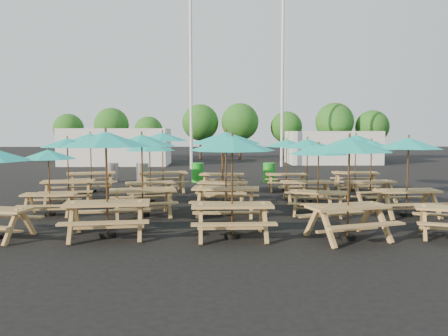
{
  "coord_description": "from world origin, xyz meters",
  "views": [
    {
      "loc": [
        -0.33,
        -15.85,
        2.54
      ],
      "look_at": [
        0.0,
        1.5,
        1.1
      ],
      "focal_mm": 35.0,
      "sensor_mm": 36.0,
      "label": 1
    }
  ],
  "objects_px": {
    "picnic_unit_1": "(48,159)",
    "picnic_unit_9": "(226,143)",
    "picnic_unit_10": "(223,149)",
    "picnic_unit_4": "(106,146)",
    "picnic_unit_7": "(163,141)",
    "picnic_unit_17": "(408,148)",
    "waste_bin_2": "(198,173)",
    "waste_bin_3": "(269,173)",
    "picnic_unit_8": "(232,150)",
    "picnic_unit_13": "(319,154)",
    "picnic_unit_2": "(67,147)",
    "picnic_unit_18": "(371,149)",
    "picnic_unit_14": "(307,148)",
    "picnic_unit_15": "(287,146)",
    "picnic_unit_3": "(90,142)",
    "waste_bin_1": "(143,173)",
    "picnic_unit_11": "(222,144)",
    "picnic_unit_5": "(142,146)",
    "picnic_unit_12": "(349,151)",
    "picnic_unit_19": "(356,142)",
    "picnic_unit_6": "(150,150)"
  },
  "relations": [
    {
      "from": "picnic_unit_11",
      "to": "picnic_unit_17",
      "type": "height_order",
      "value": "picnic_unit_17"
    },
    {
      "from": "picnic_unit_6",
      "to": "picnic_unit_12",
      "type": "height_order",
      "value": "picnic_unit_12"
    },
    {
      "from": "picnic_unit_2",
      "to": "picnic_unit_6",
      "type": "bearing_deg",
      "value": -11.93
    },
    {
      "from": "picnic_unit_7",
      "to": "picnic_unit_12",
      "type": "bearing_deg",
      "value": -70.12
    },
    {
      "from": "picnic_unit_8",
      "to": "picnic_unit_13",
      "type": "relative_size",
      "value": 1.12
    },
    {
      "from": "picnic_unit_12",
      "to": "picnic_unit_13",
      "type": "relative_size",
      "value": 1.15
    },
    {
      "from": "picnic_unit_13",
      "to": "picnic_unit_15",
      "type": "height_order",
      "value": "picnic_unit_15"
    },
    {
      "from": "picnic_unit_7",
      "to": "picnic_unit_11",
      "type": "distance_m",
      "value": 2.5
    },
    {
      "from": "picnic_unit_4",
      "to": "waste_bin_3",
      "type": "distance_m",
      "value": 12.74
    },
    {
      "from": "picnic_unit_11",
      "to": "picnic_unit_19",
      "type": "xyz_separation_m",
      "value": [
        5.73,
        0.33,
        0.07
      ]
    },
    {
      "from": "picnic_unit_11",
      "to": "picnic_unit_5",
      "type": "bearing_deg",
      "value": -107.28
    },
    {
      "from": "picnic_unit_15",
      "to": "picnic_unit_17",
      "type": "bearing_deg",
      "value": -61.29
    },
    {
      "from": "picnic_unit_18",
      "to": "waste_bin_1",
      "type": "xyz_separation_m",
      "value": [
        -9.32,
        6.18,
        -1.44
      ]
    },
    {
      "from": "picnic_unit_4",
      "to": "waste_bin_3",
      "type": "height_order",
      "value": "picnic_unit_4"
    },
    {
      "from": "picnic_unit_5",
      "to": "picnic_unit_14",
      "type": "xyz_separation_m",
      "value": [
        5.49,
        2.51,
        -0.15
      ]
    },
    {
      "from": "picnic_unit_2",
      "to": "picnic_unit_7",
      "type": "distance_m",
      "value": 4.03
    },
    {
      "from": "picnic_unit_17",
      "to": "picnic_unit_7",
      "type": "bearing_deg",
      "value": 141.71
    },
    {
      "from": "picnic_unit_12",
      "to": "picnic_unit_18",
      "type": "height_order",
      "value": "picnic_unit_12"
    },
    {
      "from": "picnic_unit_12",
      "to": "picnic_unit_13",
      "type": "distance_m",
      "value": 3.03
    },
    {
      "from": "picnic_unit_1",
      "to": "picnic_unit_9",
      "type": "relative_size",
      "value": 0.79
    },
    {
      "from": "picnic_unit_18",
      "to": "picnic_unit_9",
      "type": "bearing_deg",
      "value": -167.0
    },
    {
      "from": "picnic_unit_5",
      "to": "picnic_unit_12",
      "type": "distance_m",
      "value": 6.09
    },
    {
      "from": "picnic_unit_1",
      "to": "picnic_unit_3",
      "type": "relative_size",
      "value": 0.77
    },
    {
      "from": "picnic_unit_1",
      "to": "picnic_unit_10",
      "type": "xyz_separation_m",
      "value": [
        5.29,
        2.34,
        0.2
      ]
    },
    {
      "from": "picnic_unit_4",
      "to": "picnic_unit_15",
      "type": "relative_size",
      "value": 1.15
    },
    {
      "from": "picnic_unit_18",
      "to": "picnic_unit_19",
      "type": "xyz_separation_m",
      "value": [
        0.35,
        2.88,
        0.16
      ]
    },
    {
      "from": "waste_bin_2",
      "to": "waste_bin_3",
      "type": "distance_m",
      "value": 3.61
    },
    {
      "from": "picnic_unit_9",
      "to": "picnic_unit_14",
      "type": "distance_m",
      "value": 3.83
    },
    {
      "from": "picnic_unit_13",
      "to": "picnic_unit_8",
      "type": "bearing_deg",
      "value": -119.73
    },
    {
      "from": "picnic_unit_6",
      "to": "waste_bin_3",
      "type": "xyz_separation_m",
      "value": [
        5.06,
        6.18,
        -1.39
      ]
    },
    {
      "from": "picnic_unit_11",
      "to": "waste_bin_1",
      "type": "xyz_separation_m",
      "value": [
        -3.94,
        3.63,
        -1.53
      ]
    },
    {
      "from": "picnic_unit_8",
      "to": "picnic_unit_19",
      "type": "height_order",
      "value": "picnic_unit_8"
    },
    {
      "from": "picnic_unit_5",
      "to": "picnic_unit_12",
      "type": "relative_size",
      "value": 0.98
    },
    {
      "from": "picnic_unit_5",
      "to": "waste_bin_1",
      "type": "height_order",
      "value": "picnic_unit_5"
    },
    {
      "from": "picnic_unit_17",
      "to": "picnic_unit_18",
      "type": "xyz_separation_m",
      "value": [
        -0.12,
        2.76,
        -0.12
      ]
    },
    {
      "from": "picnic_unit_9",
      "to": "picnic_unit_14",
      "type": "xyz_separation_m",
      "value": [
        2.97,
        2.4,
        -0.22
      ]
    },
    {
      "from": "picnic_unit_13",
      "to": "picnic_unit_17",
      "type": "distance_m",
      "value": 2.66
    },
    {
      "from": "picnic_unit_19",
      "to": "waste_bin_3",
      "type": "relative_size",
      "value": 2.49
    },
    {
      "from": "picnic_unit_6",
      "to": "waste_bin_2",
      "type": "bearing_deg",
      "value": 61.63
    },
    {
      "from": "picnic_unit_8",
      "to": "picnic_unit_9",
      "type": "height_order",
      "value": "picnic_unit_9"
    },
    {
      "from": "picnic_unit_7",
      "to": "waste_bin_3",
      "type": "bearing_deg",
      "value": 22.61
    },
    {
      "from": "picnic_unit_4",
      "to": "picnic_unit_19",
      "type": "xyz_separation_m",
      "value": [
        8.6,
        8.14,
        -0.11
      ]
    },
    {
      "from": "picnic_unit_2",
      "to": "picnic_unit_14",
      "type": "height_order",
      "value": "picnic_unit_2"
    },
    {
      "from": "waste_bin_3",
      "to": "picnic_unit_2",
      "type": "bearing_deg",
      "value": -142.78
    },
    {
      "from": "waste_bin_1",
      "to": "waste_bin_3",
      "type": "distance_m",
      "value": 6.37
    },
    {
      "from": "picnic_unit_2",
      "to": "picnic_unit_4",
      "type": "relative_size",
      "value": 0.91
    },
    {
      "from": "picnic_unit_17",
      "to": "picnic_unit_3",
      "type": "bearing_deg",
      "value": 149.39
    },
    {
      "from": "picnic_unit_2",
      "to": "picnic_unit_18",
      "type": "height_order",
      "value": "picnic_unit_2"
    },
    {
      "from": "waste_bin_2",
      "to": "picnic_unit_6",
      "type": "bearing_deg",
      "value": -103.16
    },
    {
      "from": "picnic_unit_4",
      "to": "picnic_unit_7",
      "type": "height_order",
      "value": "picnic_unit_4"
    }
  ]
}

